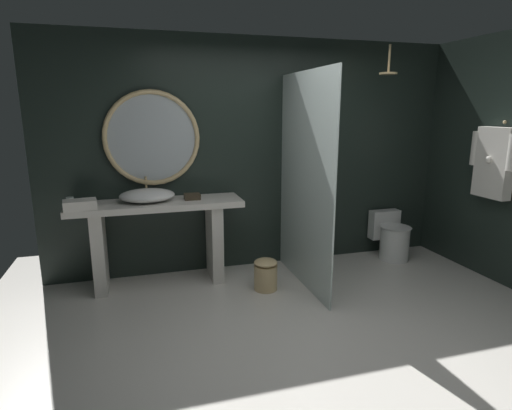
{
  "coord_description": "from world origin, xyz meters",
  "views": [
    {
      "loc": [
        -1.37,
        -2.7,
        1.83
      ],
      "look_at": [
        -0.35,
        0.81,
        0.98
      ],
      "focal_mm": 29.12,
      "sensor_mm": 36.0,
      "label": 1
    }
  ],
  "objects_px": {
    "folded_hand_towel": "(80,205)",
    "tumbler_cup": "(70,202)",
    "vessel_sink": "(147,195)",
    "tissue_box": "(192,197)",
    "toilet": "(392,237)",
    "waste_bin": "(266,274)",
    "hanging_bathrobe": "(494,159)",
    "round_wall_mirror": "(152,138)",
    "rain_shower_head": "(389,71)"
  },
  "relations": [
    {
      "from": "folded_hand_towel",
      "to": "tumbler_cup",
      "type": "bearing_deg",
      "value": 130.45
    },
    {
      "from": "vessel_sink",
      "to": "tissue_box",
      "type": "relative_size",
      "value": 3.39
    },
    {
      "from": "tissue_box",
      "to": "folded_hand_towel",
      "type": "height_order",
      "value": "folded_hand_towel"
    },
    {
      "from": "toilet",
      "to": "waste_bin",
      "type": "bearing_deg",
      "value": -165.74
    },
    {
      "from": "hanging_bathrobe",
      "to": "waste_bin",
      "type": "height_order",
      "value": "hanging_bathrobe"
    },
    {
      "from": "tumbler_cup",
      "to": "round_wall_mirror",
      "type": "xyz_separation_m",
      "value": [
        0.81,
        0.27,
        0.58
      ]
    },
    {
      "from": "tumbler_cup",
      "to": "round_wall_mirror",
      "type": "height_order",
      "value": "round_wall_mirror"
    },
    {
      "from": "tumbler_cup",
      "to": "rain_shower_head",
      "type": "bearing_deg",
      "value": -2.22
    },
    {
      "from": "hanging_bathrobe",
      "to": "toilet",
      "type": "height_order",
      "value": "hanging_bathrobe"
    },
    {
      "from": "round_wall_mirror",
      "to": "toilet",
      "type": "relative_size",
      "value": 1.75
    },
    {
      "from": "tissue_box",
      "to": "waste_bin",
      "type": "bearing_deg",
      "value": -34.72
    },
    {
      "from": "folded_hand_towel",
      "to": "vessel_sink",
      "type": "bearing_deg",
      "value": 16.29
    },
    {
      "from": "hanging_bathrobe",
      "to": "toilet",
      "type": "bearing_deg",
      "value": 124.55
    },
    {
      "from": "tumbler_cup",
      "to": "rain_shower_head",
      "type": "relative_size",
      "value": 0.33
    },
    {
      "from": "toilet",
      "to": "hanging_bathrobe",
      "type": "bearing_deg",
      "value": -55.45
    },
    {
      "from": "round_wall_mirror",
      "to": "toilet",
      "type": "height_order",
      "value": "round_wall_mirror"
    },
    {
      "from": "vessel_sink",
      "to": "rain_shower_head",
      "type": "relative_size",
      "value": 1.8
    },
    {
      "from": "round_wall_mirror",
      "to": "folded_hand_towel",
      "type": "distance_m",
      "value": 1.0
    },
    {
      "from": "vessel_sink",
      "to": "tumbler_cup",
      "type": "xyz_separation_m",
      "value": [
        -0.72,
        -0.06,
        -0.01
      ]
    },
    {
      "from": "rain_shower_head",
      "to": "hanging_bathrobe",
      "type": "xyz_separation_m",
      "value": [
        0.88,
        -0.68,
        -0.91
      ]
    },
    {
      "from": "round_wall_mirror",
      "to": "rain_shower_head",
      "type": "bearing_deg",
      "value": -9.0
    },
    {
      "from": "round_wall_mirror",
      "to": "hanging_bathrobe",
      "type": "xyz_separation_m",
      "value": [
        3.4,
        -1.08,
        -0.21
      ]
    },
    {
      "from": "tumbler_cup",
      "to": "rain_shower_head",
      "type": "distance_m",
      "value": 3.57
    },
    {
      "from": "tissue_box",
      "to": "waste_bin",
      "type": "distance_m",
      "value": 1.11
    },
    {
      "from": "tissue_box",
      "to": "hanging_bathrobe",
      "type": "bearing_deg",
      "value": -15.53
    },
    {
      "from": "rain_shower_head",
      "to": "folded_hand_towel",
      "type": "bearing_deg",
      "value": 179.79
    },
    {
      "from": "vessel_sink",
      "to": "tissue_box",
      "type": "distance_m",
      "value": 0.46
    },
    {
      "from": "hanging_bathrobe",
      "to": "tumbler_cup",
      "type": "bearing_deg",
      "value": 169.11
    },
    {
      "from": "round_wall_mirror",
      "to": "waste_bin",
      "type": "relative_size",
      "value": 3.02
    },
    {
      "from": "toilet",
      "to": "tissue_box",
      "type": "bearing_deg",
      "value": 179.82
    },
    {
      "from": "rain_shower_head",
      "to": "folded_hand_towel",
      "type": "xyz_separation_m",
      "value": [
        -3.23,
        0.01,
        -1.29
      ]
    },
    {
      "from": "vessel_sink",
      "to": "folded_hand_towel",
      "type": "bearing_deg",
      "value": -163.71
    },
    {
      "from": "tissue_box",
      "to": "waste_bin",
      "type": "xyz_separation_m",
      "value": [
        0.67,
        -0.46,
        -0.76
      ]
    },
    {
      "from": "hanging_bathrobe",
      "to": "rain_shower_head",
      "type": "bearing_deg",
      "value": 142.39
    },
    {
      "from": "waste_bin",
      "to": "round_wall_mirror",
      "type": "bearing_deg",
      "value": 145.92
    },
    {
      "from": "tumbler_cup",
      "to": "round_wall_mirror",
      "type": "distance_m",
      "value": 1.03
    },
    {
      "from": "rain_shower_head",
      "to": "round_wall_mirror",
      "type": "bearing_deg",
      "value": 171.0
    },
    {
      "from": "waste_bin",
      "to": "toilet",
      "type": "bearing_deg",
      "value": 14.26
    },
    {
      "from": "toilet",
      "to": "rain_shower_head",
      "type": "bearing_deg",
      "value": -153.53
    },
    {
      "from": "round_wall_mirror",
      "to": "folded_hand_towel",
      "type": "bearing_deg",
      "value": -151.55
    },
    {
      "from": "tumbler_cup",
      "to": "folded_hand_towel",
      "type": "bearing_deg",
      "value": -49.55
    },
    {
      "from": "rain_shower_head",
      "to": "toilet",
      "type": "xyz_separation_m",
      "value": [
        0.31,
        0.15,
        -1.97
      ]
    },
    {
      "from": "hanging_bathrobe",
      "to": "folded_hand_towel",
      "type": "xyz_separation_m",
      "value": [
        -4.11,
        0.69,
        -0.37
      ]
    },
    {
      "from": "waste_bin",
      "to": "tissue_box",
      "type": "bearing_deg",
      "value": 145.28
    },
    {
      "from": "vessel_sink",
      "to": "folded_hand_towel",
      "type": "relative_size",
      "value": 1.88
    },
    {
      "from": "round_wall_mirror",
      "to": "toilet",
      "type": "xyz_separation_m",
      "value": [
        2.82,
        -0.24,
        -1.26
      ]
    },
    {
      "from": "tumbler_cup",
      "to": "vessel_sink",
      "type": "bearing_deg",
      "value": 5.11
    },
    {
      "from": "tumbler_cup",
      "to": "toilet",
      "type": "bearing_deg",
      "value": 0.39
    },
    {
      "from": "tissue_box",
      "to": "round_wall_mirror",
      "type": "xyz_separation_m",
      "value": [
        -0.37,
        0.24,
        0.6
      ]
    },
    {
      "from": "rain_shower_head",
      "to": "folded_hand_towel",
      "type": "distance_m",
      "value": 3.47
    }
  ]
}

